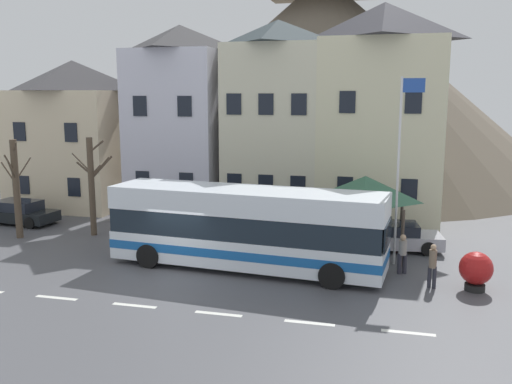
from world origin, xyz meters
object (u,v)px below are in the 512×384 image
object	(u,v)px
pedestrian_00	(433,264)
townhouse_03	(381,115)
bus_shelter	(365,189)
bare_tree_02	(16,188)
hilltop_castle	(322,73)
parked_car_02	(20,212)
transit_bus	(246,229)
pedestrian_01	(402,253)
harbour_buoy	(476,269)
bare_tree_00	(92,184)
flagpole	(400,159)
parked_car_01	(162,217)
townhouse_02	(277,121)
parked_car_00	(392,236)
public_bench	(340,229)
townhouse_00	(76,134)
townhouse_01	(182,121)

from	to	relation	value
pedestrian_00	townhouse_03	bearing A→B (deg)	102.01
bus_shelter	bare_tree_02	world-z (taller)	bare_tree_02
hilltop_castle	parked_car_02	distance (m)	28.67
transit_bus	bus_shelter	xyz separation A→B (m)	(4.57, 3.48, 1.26)
pedestrian_01	harbour_buoy	bearing A→B (deg)	-27.92
bare_tree_00	hilltop_castle	bearing A→B (deg)	71.72
parked_car_02	bare_tree_00	bearing A→B (deg)	-8.35
bare_tree_00	bare_tree_02	distance (m)	3.63
hilltop_castle	bare_tree_00	distance (m)	27.20
flagpole	parked_car_01	bearing A→B (deg)	165.24
townhouse_03	bare_tree_00	xyz separation A→B (m)	(-13.92, -6.88, -3.36)
townhouse_02	parked_car_00	world-z (taller)	townhouse_02
bus_shelter	public_bench	size ratio (longest dim) A/B	2.56
pedestrian_01	harbour_buoy	size ratio (longest dim) A/B	1.11
townhouse_02	bare_tree_00	size ratio (longest dim) A/B	2.25
townhouse_00	parked_car_00	size ratio (longest dim) A/B	2.04
bus_shelter	transit_bus	bearing A→B (deg)	-142.72
townhouse_01	bus_shelter	distance (m)	13.16
parked_car_01	pedestrian_01	xyz separation A→B (m)	(12.20, -4.36, 0.14)
townhouse_03	transit_bus	world-z (taller)	townhouse_03
townhouse_03	pedestrian_00	size ratio (longest dim) A/B	7.17
pedestrian_01	bare_tree_00	distance (m)	15.51
flagpole	townhouse_00	bearing A→B (deg)	157.66
public_bench	flagpole	xyz separation A→B (m)	(2.72, -3.83, 4.01)
transit_bus	parked_car_02	world-z (taller)	transit_bus
townhouse_00	transit_bus	bearing A→B (deg)	-36.29
parked_car_02	pedestrian_00	size ratio (longest dim) A/B	2.45
townhouse_02	hilltop_castle	distance (m)	18.81
bus_shelter	bare_tree_02	size ratio (longest dim) A/B	0.73
townhouse_00	pedestrian_00	size ratio (longest dim) A/B	5.51
parked_car_02	bare_tree_02	world-z (taller)	bare_tree_02
pedestrian_00	harbour_buoy	size ratio (longest dim) A/B	1.15
townhouse_00	transit_bus	distance (m)	17.61
townhouse_01	flagpole	size ratio (longest dim) A/B	1.42
townhouse_02	bare_tree_02	xyz separation A→B (m)	(-11.49, -8.00, -3.06)
transit_bus	harbour_buoy	size ratio (longest dim) A/B	7.94
pedestrian_01	bare_tree_00	size ratio (longest dim) A/B	0.32
transit_bus	pedestrian_01	distance (m)	6.35
townhouse_01	public_bench	size ratio (longest dim) A/B	7.88
hilltop_castle	flagpole	xyz separation A→B (m)	(6.66, -26.49, -4.47)
public_bench	bare_tree_00	world-z (taller)	bare_tree_00
flagpole	harbour_buoy	size ratio (longest dim) A/B	5.37
parked_car_00	parked_car_02	bearing A→B (deg)	171.90
townhouse_03	parked_car_00	size ratio (longest dim) A/B	2.65
parked_car_01	pedestrian_01	size ratio (longest dim) A/B	2.77
harbour_buoy	parked_car_02	bearing A→B (deg)	167.23
hilltop_castle	parked_car_01	size ratio (longest dim) A/B	9.02
pedestrian_01	harbour_buoy	distance (m)	2.91
parked_car_02	public_bench	size ratio (longest dim) A/B	2.91
pedestrian_01	flagpole	xyz separation A→B (m)	(-0.23, 1.21, 3.63)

